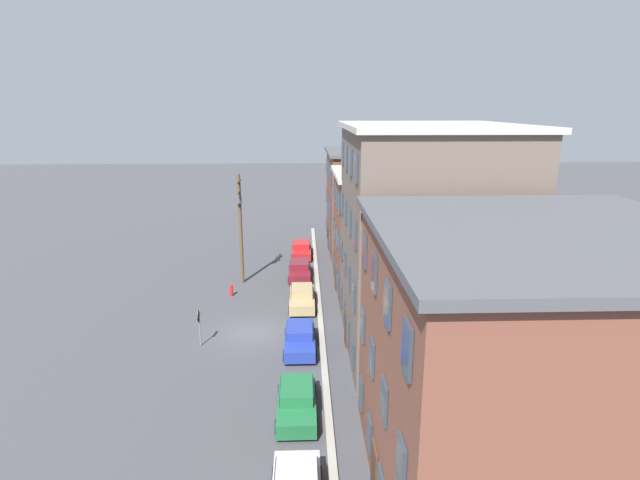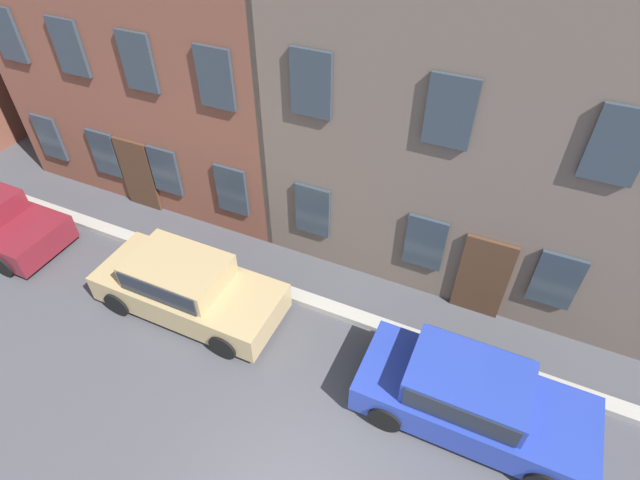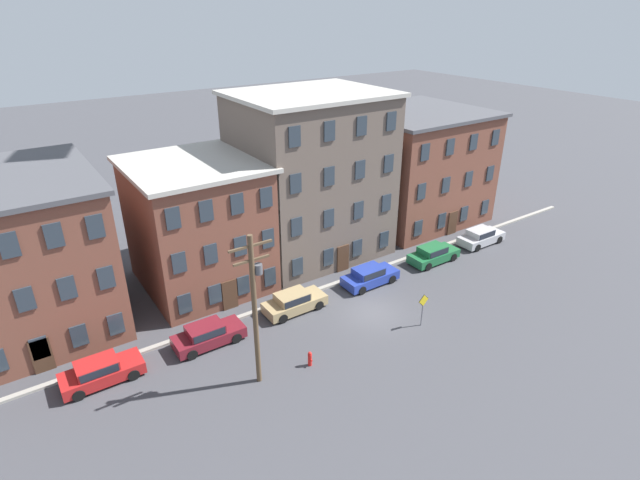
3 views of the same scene
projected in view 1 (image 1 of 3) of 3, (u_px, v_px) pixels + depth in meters
The scene contains 14 objects.
ground_plane at pixel (252, 333), 32.34m from camera, with size 200.00×200.00×0.00m, color #424247.
kerb_strip at pixel (321, 331), 32.47m from camera, with size 56.00×0.36×0.16m, color #9E998E.
apartment_corner at pixel (387, 200), 50.35m from camera, with size 10.96×12.29×10.06m.
apartment_midblock at pixel (395, 232), 39.09m from camera, with size 8.98×9.74×9.41m.
apartment_far at pixel (425, 240), 29.21m from camera, with size 11.74×9.55×13.30m.
apartment_annex at pixel (535, 370), 17.58m from camera, with size 12.19×11.60×10.39m.
car_red at pixel (301, 249), 48.75m from camera, with size 4.40×1.92×1.43m.
car_maroon at pixel (300, 269), 42.66m from camera, with size 4.40×1.92×1.43m.
car_tan at pixel (302, 297), 36.49m from camera, with size 4.40×1.92×1.43m.
car_blue at pixel (300, 337), 30.10m from camera, with size 4.40×1.92×1.43m.
car_green at pixel (297, 399), 23.70m from camera, with size 4.40×1.92×1.43m.
caution_sign at pixel (199, 322), 30.22m from camera, with size 0.88×0.08×2.38m.
utility_pole at pixel (240, 223), 40.30m from camera, with size 2.40×0.44×9.08m.
fire_hydrant at pixel (231, 290), 38.55m from camera, with size 0.24×0.34×0.96m.
Camera 1 is at (29.81, 3.41, 14.21)m, focal length 28.00 mm.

